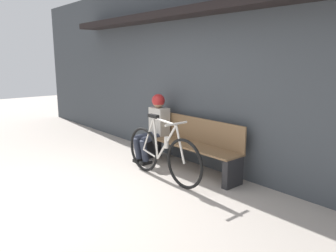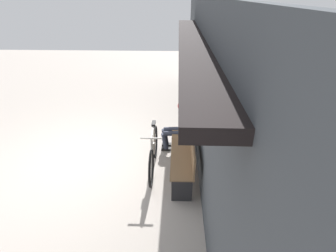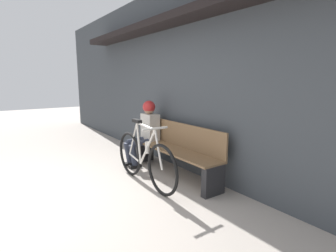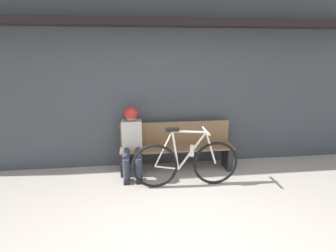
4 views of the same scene
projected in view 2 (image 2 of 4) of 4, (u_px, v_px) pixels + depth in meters
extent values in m
plane|color=#ADA399|center=(84.00, 161.00, 5.68)|extent=(24.00, 24.00, 0.00)
cube|color=#3D4247|center=(205.00, 92.00, 4.87)|extent=(12.00, 0.12, 3.20)
cube|color=black|center=(192.00, 42.00, 4.47)|extent=(6.60, 0.44, 0.12)
cube|color=brown|center=(182.00, 150.00, 5.25)|extent=(1.97, 0.42, 0.03)
cube|color=brown|center=(192.00, 141.00, 5.15)|extent=(1.97, 0.03, 0.40)
cube|color=#232326|center=(181.00, 137.00, 6.18)|extent=(0.10, 0.36, 0.42)
cube|color=#232326|center=(182.00, 190.00, 4.52)|extent=(0.10, 0.36, 0.42)
torus|color=black|center=(155.00, 142.00, 5.69)|extent=(0.72, 0.04, 0.72)
torus|color=black|center=(151.00, 168.00, 4.83)|extent=(0.72, 0.04, 0.72)
cylinder|color=silver|center=(153.00, 132.00, 4.97)|extent=(0.52, 0.03, 0.07)
cylinder|color=silver|center=(153.00, 147.00, 5.07)|extent=(0.45, 0.03, 0.60)
cylinder|color=silver|center=(154.00, 139.00, 5.29)|extent=(0.13, 0.03, 0.63)
cylinder|color=silver|center=(155.00, 148.00, 5.54)|extent=(0.37, 0.03, 0.09)
cylinder|color=silver|center=(155.00, 134.00, 5.44)|extent=(0.29, 0.02, 0.57)
cylinder|color=silver|center=(151.00, 154.00, 4.79)|extent=(0.20, 0.03, 0.53)
cube|color=black|center=(154.00, 123.00, 5.18)|extent=(0.20, 0.07, 0.05)
cylinder|color=silver|center=(151.00, 138.00, 4.74)|extent=(0.03, 0.40, 0.03)
cylinder|color=beige|center=(153.00, 147.00, 5.07)|extent=(0.07, 0.07, 0.17)
cylinder|color=#2D3342|center=(173.00, 129.00, 6.03)|extent=(0.11, 0.41, 0.13)
cylinder|color=#2D3342|center=(165.00, 137.00, 6.13)|extent=(0.11, 0.17, 0.39)
cube|color=black|center=(166.00, 144.00, 6.23)|extent=(0.10, 0.22, 0.06)
cylinder|color=#2D3342|center=(172.00, 133.00, 5.85)|extent=(0.11, 0.41, 0.13)
cylinder|color=#2D3342|center=(165.00, 141.00, 5.95)|extent=(0.11, 0.17, 0.39)
cube|color=black|center=(166.00, 149.00, 6.05)|extent=(0.10, 0.22, 0.06)
cube|color=#B7B2A8|center=(183.00, 121.00, 5.82)|extent=(0.34, 0.22, 0.49)
sphere|color=#9E7556|center=(183.00, 107.00, 5.67)|extent=(0.20, 0.20, 0.20)
sphere|color=#B22323|center=(183.00, 106.00, 5.65)|extent=(0.23, 0.23, 0.23)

